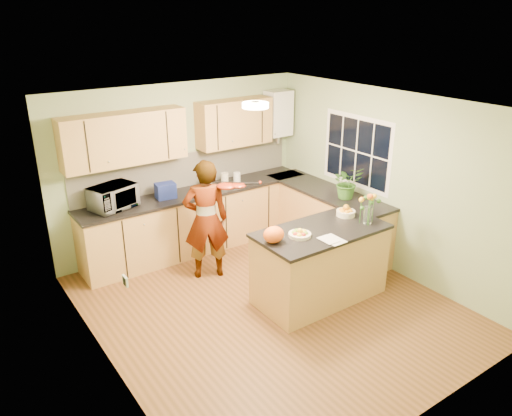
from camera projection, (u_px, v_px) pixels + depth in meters
floor at (269, 306)px, 6.25m from camera, size 4.50×4.50×0.00m
ceiling at (271, 106)px, 5.32m from camera, size 4.00×4.50×0.02m
wall_back at (181, 167)px, 7.50m from camera, size 4.00×0.02×2.50m
wall_front at (434, 299)px, 4.07m from camera, size 4.00×0.02×2.50m
wall_left at (101, 260)px, 4.72m from camera, size 0.02×4.50×2.50m
wall_right at (387, 182)px, 6.85m from camera, size 0.02×4.50×2.50m
back_counter at (199, 220)px, 7.61m from camera, size 3.64×0.62×0.94m
right_counter at (326, 219)px, 7.63m from camera, size 0.62×2.24×0.94m
splashback at (188, 169)px, 7.56m from camera, size 3.60×0.02×0.52m
upper_cabinets at (173, 131)px, 7.05m from camera, size 3.20×0.34×0.70m
boiler at (278, 113)px, 8.04m from camera, size 0.40×0.30×0.86m
window_right at (357, 151)px, 7.19m from camera, size 0.01×1.30×1.05m
light_switch at (125, 281)px, 4.25m from camera, size 0.02×0.09×0.09m
ceiling_lamp at (255, 105)px, 5.57m from camera, size 0.30×0.30×0.07m
peninsula_island at (320, 264)px, 6.27m from camera, size 1.66×0.85×0.95m
fruit_dish at (300, 233)px, 5.90m from camera, size 0.27×0.27×0.09m
orange_bowl at (346, 211)px, 6.48m from camera, size 0.24×0.24×0.14m
flower_vase at (369, 200)px, 6.16m from camera, size 0.26×0.26×0.48m
orange_bag at (274, 235)px, 5.73m from camera, size 0.27×0.24×0.19m
papers at (333, 240)px, 5.81m from camera, size 0.21×0.29×0.01m
violinist at (206, 220)px, 6.68m from camera, size 0.71×0.60×1.67m
violin at (226, 186)px, 6.43m from camera, size 0.63×0.55×0.16m
microwave at (113, 197)px, 6.72m from camera, size 0.68×0.56×0.33m
blue_box at (166, 191)px, 7.12m from camera, size 0.30×0.23×0.22m
kettle at (207, 182)px, 7.45m from camera, size 0.15×0.15×0.28m
jar_cream at (225, 179)px, 7.69m from camera, size 0.13×0.13×0.18m
jar_white at (237, 178)px, 7.74m from camera, size 0.14×0.14×0.17m
potted_plant at (347, 182)px, 7.07m from camera, size 0.51×0.48×0.47m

